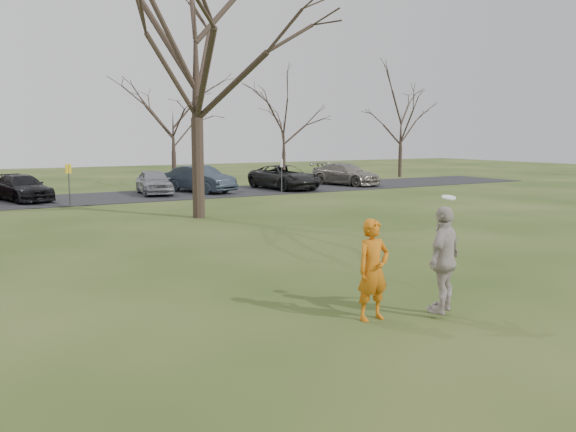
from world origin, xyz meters
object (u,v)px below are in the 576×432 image
object	(u,v)px
player_defender	(373,270)
car_3	(22,188)
car_5	(200,179)
car_6	(284,177)
catching_play	(444,259)
big_tree	(196,48)
car_4	(154,182)
car_7	(346,174)

from	to	relation	value
player_defender	car_3	world-z (taller)	player_defender
car_5	player_defender	bearing A→B (deg)	-124.64
car_3	car_6	world-z (taller)	car_6
catching_play	big_tree	xyz separation A→B (m)	(1.10, 15.37, 5.88)
car_4	catching_play	bearing A→B (deg)	-87.99
player_defender	big_tree	size ratio (longest dim) A/B	0.14
catching_play	car_7	bearing A→B (deg)	57.86
car_4	car_5	xyz separation A→B (m)	(2.85, -0.11, 0.07)
car_5	big_tree	size ratio (longest dim) A/B	0.35
player_defender	car_4	xyz separation A→B (m)	(3.73, 25.29, -0.19)
car_3	car_4	size ratio (longest dim) A/B	1.10
car_6	player_defender	bearing A→B (deg)	-121.62
car_5	car_4	bearing A→B (deg)	157.72
car_6	car_5	bearing A→B (deg)	167.17
player_defender	car_5	distance (m)	26.03
car_3	car_5	xyz separation A→B (m)	(9.98, -0.18, 0.12)
catching_play	car_6	bearing A→B (deg)	66.64
car_4	big_tree	world-z (taller)	big_tree
car_3	car_7	size ratio (longest dim) A/B	0.90
car_5	car_6	world-z (taller)	car_5
catching_play	big_tree	size ratio (longest dim) A/B	0.16
player_defender	catching_play	size ratio (longest dim) A/B	0.86
car_5	catching_play	world-z (taller)	catching_play
car_3	car_4	xyz separation A→B (m)	(7.12, -0.07, 0.05)
car_5	car_7	xyz separation A→B (m)	(10.79, -0.10, -0.04)
car_3	car_4	bearing A→B (deg)	-16.43
player_defender	car_4	distance (m)	25.57
car_3	big_tree	world-z (taller)	big_tree
car_7	car_6	bearing A→B (deg)	170.86
car_6	car_7	world-z (taller)	car_6
player_defender	car_7	distance (m)	30.51
car_4	car_6	bearing A→B (deg)	1.71
car_5	car_6	bearing A→B (deg)	-27.47
car_5	car_7	distance (m)	10.79
car_3	car_7	world-z (taller)	car_7
big_tree	car_6	bearing A→B (deg)	44.78
car_5	catching_play	bearing A→B (deg)	-121.64
player_defender	catching_play	world-z (taller)	catching_play
player_defender	car_3	size ratio (longest dim) A/B	0.41
catching_play	car_4	bearing A→B (deg)	84.59
car_6	car_7	xyz separation A→B (m)	(5.30, 0.63, -0.01)
car_4	car_3	bearing A→B (deg)	-173.14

